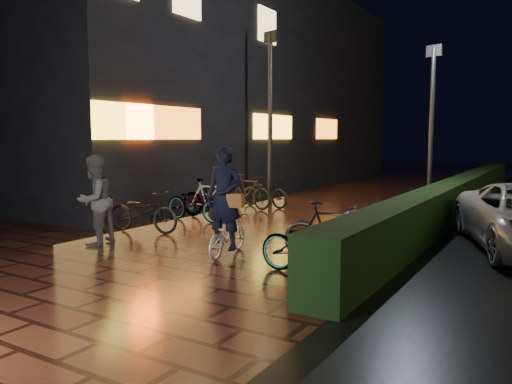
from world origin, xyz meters
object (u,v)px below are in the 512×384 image
Objects in this scene: cyclist at (226,215)px; traffic_barrier at (347,228)px; cart_assembly at (420,205)px; bystander_person at (95,200)px.

cyclist is 1.28× the size of traffic_barrier.
traffic_barrier is at bearing -102.82° from cart_assembly.
traffic_barrier is 3.29m from cart_assembly.
bystander_person is at bearing -168.61° from cyclist.
cyclist is (2.86, 0.58, -0.16)m from bystander_person.
bystander_person reaches higher than cart_assembly.
cart_assembly is (5.10, 6.01, -0.44)m from bystander_person.
cyclist is 2.73m from traffic_barrier.
cart_assembly is (0.73, 3.20, 0.16)m from traffic_barrier.
cyclist is at bearing -112.40° from cart_assembly.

